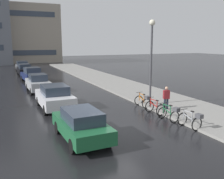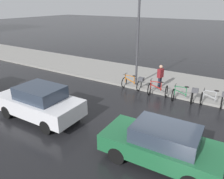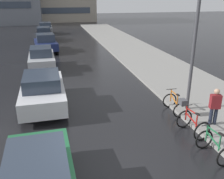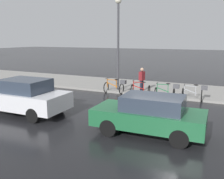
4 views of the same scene
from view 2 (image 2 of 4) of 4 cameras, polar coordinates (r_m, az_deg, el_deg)
ground_plane at (r=10.31m, az=13.77°, el=-10.02°), size 140.00×140.00×0.00m
sidewalk_kerb at (r=19.80m, az=-8.48°, el=6.22°), size 4.80×60.00×0.14m
bicycle_nearest at (r=13.01m, az=25.20°, el=-2.15°), size 0.82×1.38×0.99m
bicycle_second at (r=12.97m, az=18.58°, el=-1.22°), size 0.80×1.40×1.00m
bicycle_third at (r=13.48m, az=11.84°, el=-0.04°), size 0.91×1.20×1.02m
bicycle_farthest at (r=14.25m, az=5.69°, el=1.90°), size 0.72×1.43×0.97m
car_green at (r=7.98m, az=12.72°, el=-13.70°), size 1.90×4.13×1.49m
car_white at (r=11.15m, az=-18.38°, el=-3.14°), size 2.02×4.40×1.66m
pedestrian at (r=14.33m, az=12.49°, el=3.46°), size 0.45×0.33×1.66m
streetlamp at (r=14.07m, az=6.90°, el=16.23°), size 0.41×0.41×6.04m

